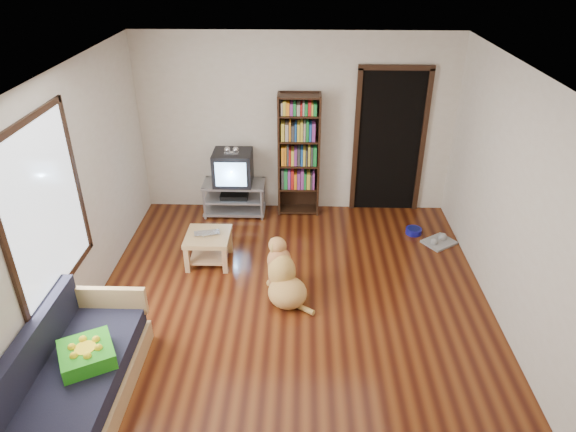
{
  "coord_description": "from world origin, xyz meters",
  "views": [
    {
      "loc": [
        0.09,
        -4.55,
        3.68
      ],
      "look_at": [
        -0.05,
        0.53,
        0.9
      ],
      "focal_mm": 32.0,
      "sensor_mm": 36.0,
      "label": 1
    }
  ],
  "objects_px": {
    "dog_bowl": "(414,231)",
    "tv_stand": "(235,197)",
    "coffee_table": "(208,243)",
    "bookshelf": "(299,149)",
    "laptop": "(207,235)",
    "dog": "(284,278)",
    "green_cushion": "(87,354)",
    "crt_tv": "(233,167)",
    "grey_rag": "(439,242)",
    "sofa": "(73,382)"
  },
  "relations": [
    {
      "from": "laptop",
      "to": "crt_tv",
      "type": "xyz_separation_m",
      "value": [
        0.17,
        1.38,
        0.33
      ]
    },
    {
      "from": "laptop",
      "to": "tv_stand",
      "type": "xyz_separation_m",
      "value": [
        0.17,
        1.36,
        -0.14
      ]
    },
    {
      "from": "coffee_table",
      "to": "crt_tv",
      "type": "bearing_deg",
      "value": 82.81
    },
    {
      "from": "laptop",
      "to": "dog_bowl",
      "type": "relative_size",
      "value": 1.45
    },
    {
      "from": "bookshelf",
      "to": "coffee_table",
      "type": "bearing_deg",
      "value": -128.27
    },
    {
      "from": "green_cushion",
      "to": "tv_stand",
      "type": "relative_size",
      "value": 0.49
    },
    {
      "from": "green_cushion",
      "to": "dog",
      "type": "height_order",
      "value": "dog"
    },
    {
      "from": "sofa",
      "to": "dog",
      "type": "bearing_deg",
      "value": 42.17
    },
    {
      "from": "bookshelf",
      "to": "tv_stand",
      "type": "bearing_deg",
      "value": -174.37
    },
    {
      "from": "grey_rag",
      "to": "bookshelf",
      "type": "xyz_separation_m",
      "value": [
        -1.93,
        0.89,
        0.99
      ]
    },
    {
      "from": "dog_bowl",
      "to": "tv_stand",
      "type": "height_order",
      "value": "tv_stand"
    },
    {
      "from": "laptop",
      "to": "crt_tv",
      "type": "distance_m",
      "value": 1.43
    },
    {
      "from": "tv_stand",
      "to": "laptop",
      "type": "bearing_deg",
      "value": -97.15
    },
    {
      "from": "green_cushion",
      "to": "bookshelf",
      "type": "xyz_separation_m",
      "value": [
        1.8,
        3.62,
        0.51
      ]
    },
    {
      "from": "crt_tv",
      "to": "coffee_table",
      "type": "xyz_separation_m",
      "value": [
        -0.17,
        -1.35,
        -0.46
      ]
    },
    {
      "from": "dog_bowl",
      "to": "grey_rag",
      "type": "bearing_deg",
      "value": -39.81
    },
    {
      "from": "tv_stand",
      "to": "bookshelf",
      "type": "distance_m",
      "value": 1.2
    },
    {
      "from": "green_cushion",
      "to": "bookshelf",
      "type": "distance_m",
      "value": 4.08
    },
    {
      "from": "dog_bowl",
      "to": "sofa",
      "type": "bearing_deg",
      "value": -139.0
    },
    {
      "from": "green_cushion",
      "to": "dog_bowl",
      "type": "bearing_deg",
      "value": 12.45
    },
    {
      "from": "green_cushion",
      "to": "grey_rag",
      "type": "relative_size",
      "value": 1.1
    },
    {
      "from": "bookshelf",
      "to": "dog",
      "type": "xyz_separation_m",
      "value": [
        -0.14,
        -2.11,
        -0.74
      ]
    },
    {
      "from": "dog_bowl",
      "to": "tv_stand",
      "type": "xyz_separation_m",
      "value": [
        -2.58,
        0.54,
        0.23
      ]
    },
    {
      "from": "green_cushion",
      "to": "crt_tv",
      "type": "distance_m",
      "value": 3.66
    },
    {
      "from": "grey_rag",
      "to": "dog_bowl",
      "type": "bearing_deg",
      "value": 140.19
    },
    {
      "from": "crt_tv",
      "to": "bookshelf",
      "type": "relative_size",
      "value": 0.32
    },
    {
      "from": "green_cushion",
      "to": "crt_tv",
      "type": "relative_size",
      "value": 0.76
    },
    {
      "from": "green_cushion",
      "to": "grey_rag",
      "type": "distance_m",
      "value": 4.65
    },
    {
      "from": "dog_bowl",
      "to": "bookshelf",
      "type": "height_order",
      "value": "bookshelf"
    },
    {
      "from": "grey_rag",
      "to": "bookshelf",
      "type": "height_order",
      "value": "bookshelf"
    },
    {
      "from": "laptop",
      "to": "bookshelf",
      "type": "xyz_separation_m",
      "value": [
        1.12,
        1.45,
        0.59
      ]
    },
    {
      "from": "tv_stand",
      "to": "dog",
      "type": "relative_size",
      "value": 1.15
    },
    {
      "from": "laptop",
      "to": "bookshelf",
      "type": "bearing_deg",
      "value": 40.22
    },
    {
      "from": "crt_tv",
      "to": "dog",
      "type": "bearing_deg",
      "value": -68.47
    },
    {
      "from": "green_cushion",
      "to": "sofa",
      "type": "xyz_separation_m",
      "value": [
        -0.12,
        -0.1,
        -0.23
      ]
    },
    {
      "from": "laptop",
      "to": "coffee_table",
      "type": "distance_m",
      "value": 0.14
    },
    {
      "from": "coffee_table",
      "to": "grey_rag",
      "type": "bearing_deg",
      "value": 9.93
    },
    {
      "from": "dog_bowl",
      "to": "crt_tv",
      "type": "relative_size",
      "value": 0.38
    },
    {
      "from": "dog_bowl",
      "to": "tv_stand",
      "type": "distance_m",
      "value": 2.65
    },
    {
      "from": "sofa",
      "to": "bookshelf",
      "type": "bearing_deg",
      "value": 62.68
    },
    {
      "from": "coffee_table",
      "to": "bookshelf",
      "type": "bearing_deg",
      "value": 51.73
    },
    {
      "from": "green_cushion",
      "to": "dog",
      "type": "bearing_deg",
      "value": 13.76
    },
    {
      "from": "tv_stand",
      "to": "sofa",
      "type": "distance_m",
      "value": 3.76
    },
    {
      "from": "laptop",
      "to": "dog",
      "type": "height_order",
      "value": "dog"
    },
    {
      "from": "coffee_table",
      "to": "laptop",
      "type": "bearing_deg",
      "value": -90.0
    },
    {
      "from": "dog_bowl",
      "to": "sofa",
      "type": "distance_m",
      "value": 4.71
    },
    {
      "from": "crt_tv",
      "to": "sofa",
      "type": "bearing_deg",
      "value": -104.93
    },
    {
      "from": "grey_rag",
      "to": "tv_stand",
      "type": "height_order",
      "value": "tv_stand"
    },
    {
      "from": "green_cushion",
      "to": "bookshelf",
      "type": "height_order",
      "value": "bookshelf"
    },
    {
      "from": "dog_bowl",
      "to": "dog",
      "type": "bearing_deg",
      "value": -140.21
    }
  ]
}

